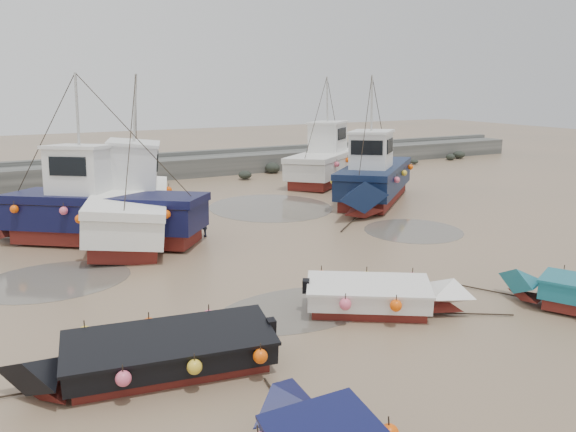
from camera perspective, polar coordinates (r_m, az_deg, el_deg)
name	(u,v)px	position (r m, az deg, el deg)	size (l,w,h in m)	color
ground	(349,288)	(16.70, 6.22, -7.30)	(120.00, 120.00, 0.00)	#8F7256
seawall	(152,169)	(36.36, -13.64, 4.66)	(60.00, 4.92, 1.50)	#61625D
puddle_a	(299,309)	(15.17, 1.11, -9.39)	(4.72, 4.72, 0.01)	#5A5449
puddle_b	(413,231)	(23.47, 12.60, -1.46)	(4.00, 4.00, 0.01)	#5A5449
puddle_c	(54,281)	(18.64, -22.71, -6.07)	(4.59, 4.59, 0.01)	#5A5449
puddle_d	(270,207)	(27.27, -1.80, 0.91)	(5.89, 5.89, 0.01)	#5A5449
dinghy_4	(152,350)	(12.11, -13.65, -13.14)	(6.58, 2.66, 1.43)	maroon
dinghy_5	(382,293)	(14.91, 9.55, -7.69)	(4.90, 3.53, 1.43)	maroon
cabin_boat_0	(90,208)	(22.28, -19.43, 0.82)	(9.14, 7.25, 6.22)	maroon
cabin_boat_1	(129,201)	(23.06, -15.89, 1.43)	(5.08, 10.89, 6.22)	maroon
cabin_boat_2	(373,177)	(28.19, 8.62, 3.92)	(8.53, 7.80, 6.22)	maroon
cabin_boat_3	(327,160)	(34.02, 4.01, 5.70)	(8.12, 6.64, 6.22)	maroon
person	(201,237)	(22.23, -8.81, -2.13)	(0.61, 0.40, 1.66)	#1A2034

